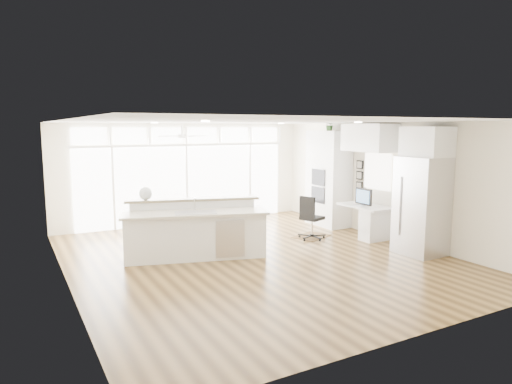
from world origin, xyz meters
TOP-DOWN VIEW (x-y plane):
  - floor at (0.00, 0.00)m, footprint 7.00×8.00m
  - ceiling at (0.00, 0.00)m, footprint 7.00×8.00m
  - wall_back at (0.00, 4.00)m, footprint 7.00×0.04m
  - wall_front at (0.00, -4.00)m, footprint 7.00×0.04m
  - wall_left at (-3.50, 0.00)m, footprint 0.04×8.00m
  - wall_right at (3.50, 0.00)m, footprint 0.04×8.00m
  - glass_wall at (0.00, 3.94)m, footprint 5.80×0.06m
  - transom_row at (0.00, 3.94)m, footprint 5.90×0.06m
  - desk_window at (3.46, 0.30)m, footprint 0.04×0.85m
  - ceiling_fan at (-0.50, 2.80)m, footprint 1.16×1.16m
  - recessed_lights at (0.00, 0.20)m, footprint 3.40×3.00m
  - oven_cabinet at (3.17, 1.80)m, footprint 0.64×1.20m
  - desk_nook at (3.13, 0.30)m, footprint 0.72×1.30m
  - upper_cabinets at (3.17, 0.30)m, footprint 0.64×1.30m
  - refrigerator at (3.11, -1.35)m, footprint 0.76×0.90m
  - fridge_cabinet at (3.17, -1.35)m, footprint 0.64×0.90m
  - framed_photos at (3.46, 0.92)m, footprint 0.06×0.22m
  - kitchen_island at (-1.05, 0.61)m, footprint 3.05×1.84m
  - rug at (2.02, 0.93)m, footprint 1.02×0.89m
  - office_chair at (1.90, 0.74)m, footprint 0.66×0.64m
  - fishbowl at (-1.85, 1.26)m, footprint 0.36×0.36m
  - monitor at (3.05, 0.30)m, footprint 0.09×0.52m
  - keyboard at (2.88, 0.30)m, footprint 0.15×0.32m
  - potted_plant at (3.17, 1.80)m, footprint 0.31×0.34m

SIDE VIEW (x-z plane):
  - floor at x=0.00m, z-range -0.02..0.00m
  - rug at x=2.02m, z-range 0.00..0.01m
  - desk_nook at x=3.13m, z-range 0.00..0.76m
  - office_chair at x=1.90m, z-range 0.00..1.01m
  - kitchen_island at x=-1.05m, z-range 0.00..1.14m
  - keyboard at x=2.88m, z-range 0.76..0.78m
  - monitor at x=3.05m, z-range 0.76..1.19m
  - refrigerator at x=3.11m, z-range 0.00..2.00m
  - glass_wall at x=0.00m, z-range 0.01..2.09m
  - oven_cabinet at x=3.17m, z-range 0.00..2.50m
  - fishbowl at x=-1.85m, z-range 1.14..1.40m
  - wall_back at x=0.00m, z-range 0.00..2.70m
  - wall_front at x=0.00m, z-range 0.00..2.70m
  - wall_left at x=-3.50m, z-range 0.00..2.70m
  - wall_right at x=3.50m, z-range 0.00..2.70m
  - framed_photos at x=3.46m, z-range 1.00..1.80m
  - desk_window at x=3.46m, z-range 1.12..1.98m
  - fridge_cabinet at x=3.17m, z-range 2.00..2.60m
  - upper_cabinets at x=3.17m, z-range 2.03..2.67m
  - transom_row at x=0.00m, z-range 2.18..2.58m
  - ceiling_fan at x=-0.50m, z-range 2.32..2.64m
  - potted_plant at x=3.17m, z-range 2.50..2.75m
  - recessed_lights at x=0.00m, z-range 2.67..2.69m
  - ceiling at x=0.00m, z-range 2.69..2.71m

